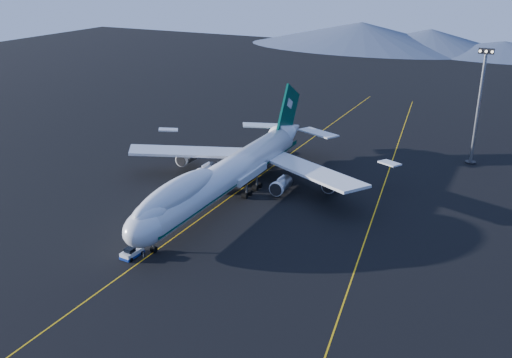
% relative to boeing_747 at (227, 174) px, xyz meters
% --- Properties ---
extents(ground, '(500.00, 500.00, 0.00)m').
position_rel_boeing_747_xyz_m(ground, '(-0.00, -0.03, -5.81)').
color(ground, black).
rests_on(ground, ground).
extents(taxiway_line_main, '(0.25, 220.00, 0.01)m').
position_rel_boeing_747_xyz_m(taxiway_line_main, '(-0.00, -0.03, -5.80)').
color(taxiway_line_main, '#E5AB0D').
rests_on(taxiway_line_main, ground).
extents(taxiway_line_side, '(28.08, 198.09, 0.01)m').
position_rel_boeing_747_xyz_m(taxiway_line_side, '(30.00, 9.97, -5.80)').
color(taxiway_line_side, '#E5AB0D').
rests_on(taxiway_line_side, ground).
extents(boeing_747, '(59.62, 72.43, 19.37)m').
position_rel_boeing_747_xyz_m(boeing_747, '(0.00, 0.00, 0.00)').
color(boeing_747, silver).
rests_on(boeing_747, ground).
extents(pushback_tug, '(2.71, 4.42, 1.86)m').
position_rel_boeing_747_xyz_m(pushback_tug, '(-2.43, -29.53, -5.23)').
color(pushback_tug, silver).
rests_on(pushback_tug, ground).
extents(floodlight_mast, '(3.55, 2.67, 28.76)m').
position_rel_boeing_747_xyz_m(floodlight_mast, '(43.84, 48.08, 8.76)').
color(floodlight_mast, black).
rests_on(floodlight_mast, ground).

